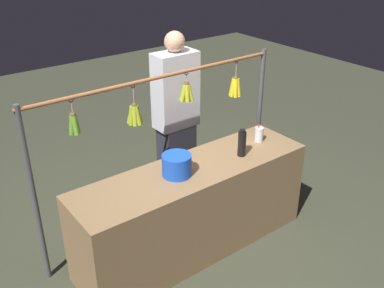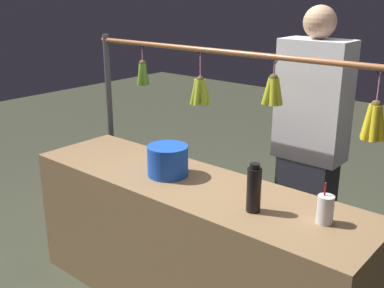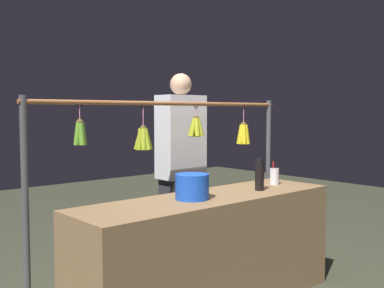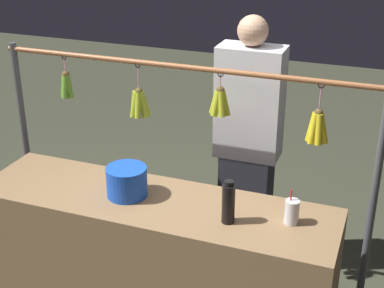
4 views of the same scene
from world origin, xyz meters
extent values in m
cube|color=olive|center=(0.00, 0.00, 0.40)|extent=(2.09, 0.58, 0.80)
cylinder|color=#4C4C51|center=(-1.17, -0.42, 0.75)|extent=(0.04, 0.04, 1.51)
cylinder|color=#4C4C51|center=(1.17, -0.42, 0.75)|extent=(0.04, 0.04, 1.51)
cylinder|color=#9E6038|center=(0.00, -0.42, 1.47)|extent=(2.39, 0.03, 0.03)
torus|color=black|center=(-0.82, -0.42, 1.45)|extent=(0.04, 0.01, 0.04)
cylinder|color=pink|center=(-0.82, -0.42, 1.37)|extent=(0.01, 0.01, 0.16)
sphere|color=brown|center=(-0.82, -0.42, 1.29)|extent=(0.05, 0.05, 0.05)
cylinder|color=yellow|center=(-0.79, -0.42, 1.20)|extent=(0.07, 0.04, 0.18)
cylinder|color=yellow|center=(-0.80, -0.40, 1.20)|extent=(0.05, 0.06, 0.18)
cylinder|color=yellow|center=(-0.83, -0.39, 1.20)|extent=(0.05, 0.06, 0.18)
cylinder|color=yellow|center=(-0.84, -0.42, 1.20)|extent=(0.08, 0.04, 0.18)
cylinder|color=yellow|center=(-0.83, -0.44, 1.20)|extent=(0.06, 0.07, 0.18)
cylinder|color=yellow|center=(-0.80, -0.44, 1.20)|extent=(0.06, 0.06, 0.18)
torus|color=black|center=(-0.25, -0.42, 1.45)|extent=(0.04, 0.01, 0.04)
cylinder|color=pink|center=(-0.25, -0.42, 1.40)|extent=(0.01, 0.01, 0.10)
sphere|color=brown|center=(-0.25, -0.42, 1.35)|extent=(0.05, 0.05, 0.05)
cylinder|color=#ADB725|center=(-0.22, -0.42, 1.28)|extent=(0.08, 0.04, 0.15)
cylinder|color=#ADB725|center=(-0.23, -0.39, 1.28)|extent=(0.06, 0.07, 0.16)
cylinder|color=#ADB725|center=(-0.26, -0.40, 1.28)|extent=(0.06, 0.07, 0.16)
cylinder|color=#ADB725|center=(-0.28, -0.42, 1.28)|extent=(0.08, 0.04, 0.15)
cylinder|color=#ADB725|center=(-0.26, -0.45, 1.28)|extent=(0.06, 0.07, 0.16)
cylinder|color=#ADB725|center=(-0.23, -0.44, 1.28)|extent=(0.06, 0.07, 0.16)
torus|color=black|center=(0.27, -0.42, 1.45)|extent=(0.04, 0.01, 0.04)
cylinder|color=pink|center=(0.27, -0.42, 1.36)|extent=(0.01, 0.01, 0.17)
sphere|color=brown|center=(0.27, -0.42, 1.28)|extent=(0.05, 0.05, 0.05)
cylinder|color=#9FB326|center=(0.31, -0.42, 1.20)|extent=(0.06, 0.04, 0.16)
cylinder|color=#9FB326|center=(0.29, -0.39, 1.20)|extent=(0.06, 0.07, 0.17)
cylinder|color=#9FB326|center=(0.27, -0.39, 1.20)|extent=(0.05, 0.07, 0.16)
cylinder|color=#9FB326|center=(0.24, -0.41, 1.20)|extent=(0.07, 0.05, 0.16)
cylinder|color=#9FB326|center=(0.24, -0.43, 1.20)|extent=(0.08, 0.05, 0.16)
cylinder|color=#9FB326|center=(0.26, -0.45, 1.20)|extent=(0.05, 0.07, 0.16)
cylinder|color=#9FB326|center=(0.30, -0.44, 1.20)|extent=(0.07, 0.07, 0.17)
torus|color=black|center=(0.79, -0.42, 1.45)|extent=(0.04, 0.01, 0.04)
cylinder|color=pink|center=(0.79, -0.42, 1.39)|extent=(0.01, 0.01, 0.11)
sphere|color=brown|center=(0.79, -0.42, 1.33)|extent=(0.05, 0.05, 0.05)
cylinder|color=#639E2D|center=(0.80, -0.42, 1.26)|extent=(0.06, 0.04, 0.15)
cylinder|color=#639E2D|center=(0.79, -0.40, 1.26)|extent=(0.04, 0.06, 0.16)
cylinder|color=#639E2D|center=(0.77, -0.42, 1.26)|extent=(0.06, 0.04, 0.15)
cylinder|color=#639E2D|center=(0.79, -0.44, 1.26)|extent=(0.04, 0.07, 0.16)
cylinder|color=black|center=(-0.46, 0.07, 0.91)|extent=(0.07, 0.07, 0.22)
cylinder|color=black|center=(-0.46, 0.07, 1.03)|extent=(0.05, 0.05, 0.02)
cylinder|color=blue|center=(0.16, 0.00, 0.89)|extent=(0.23, 0.23, 0.18)
cylinder|color=silver|center=(-0.78, -0.04, 0.87)|extent=(0.08, 0.08, 0.13)
cylinder|color=red|center=(-0.77, -0.04, 0.90)|extent=(0.01, 0.02, 0.19)
cube|color=#2D2D38|center=(-0.35, -0.73, 0.41)|extent=(0.33, 0.22, 0.82)
cube|color=silver|center=(-0.35, -0.73, 1.18)|extent=(0.41, 0.22, 0.72)
sphere|color=tan|center=(-0.35, -0.73, 1.64)|extent=(0.19, 0.19, 0.19)
camera|label=1|loc=(1.89, 2.47, 2.60)|focal=41.46mm
camera|label=2|loc=(-1.55, 1.81, 1.81)|focal=43.63mm
camera|label=3|loc=(2.27, 2.39, 1.41)|focal=43.71mm
camera|label=4|loc=(-1.19, 2.53, 2.39)|focal=52.78mm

